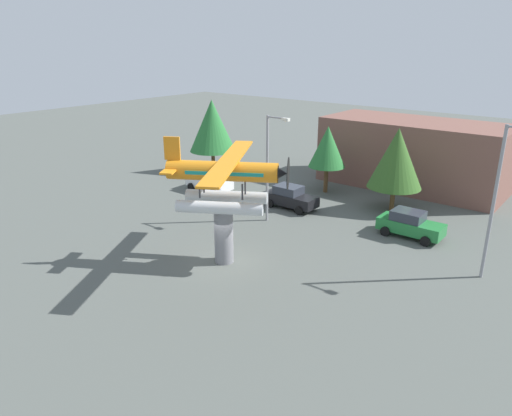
{
  "coord_description": "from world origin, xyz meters",
  "views": [
    {
      "loc": [
        17.36,
        -18.8,
        12.36
      ],
      "look_at": [
        0.0,
        3.0,
        2.52
      ],
      "focal_mm": 33.46,
      "sensor_mm": 36.0,
      "label": 1
    }
  ],
  "objects_px": {
    "car_mid_black": "(290,197)",
    "car_far_green": "(410,224)",
    "display_pedestal": "(224,235)",
    "car_near_white": "(209,181)",
    "floatplane_monument": "(225,180)",
    "streetlight_secondary": "(499,194)",
    "streetlight_primary": "(270,161)",
    "tree_center_back": "(396,158)",
    "storefront_building": "(414,154)",
    "tree_east": "(327,147)",
    "tree_west": "(212,126)"
  },
  "relations": [
    {
      "from": "display_pedestal",
      "to": "car_far_green",
      "type": "bearing_deg",
      "value": 56.12
    },
    {
      "from": "floatplane_monument",
      "to": "tree_west",
      "type": "xyz_separation_m",
      "value": [
        -14.84,
        14.6,
        -0.51
      ]
    },
    {
      "from": "car_mid_black",
      "to": "car_far_green",
      "type": "bearing_deg",
      "value": 1.26
    },
    {
      "from": "streetlight_primary",
      "to": "tree_east",
      "type": "xyz_separation_m",
      "value": [
        -0.4,
        8.57,
        -0.48
      ]
    },
    {
      "from": "car_far_green",
      "to": "storefront_building",
      "type": "distance_m",
      "value": 12.49
    },
    {
      "from": "tree_west",
      "to": "car_far_green",
      "type": "bearing_deg",
      "value": -10.84
    },
    {
      "from": "tree_west",
      "to": "streetlight_primary",
      "type": "bearing_deg",
      "value": -31.01
    },
    {
      "from": "streetlight_primary",
      "to": "storefront_building",
      "type": "bearing_deg",
      "value": 72.98
    },
    {
      "from": "floatplane_monument",
      "to": "streetlight_secondary",
      "type": "bearing_deg",
      "value": -0.29
    },
    {
      "from": "car_near_white",
      "to": "car_mid_black",
      "type": "distance_m",
      "value": 8.15
    },
    {
      "from": "car_mid_black",
      "to": "tree_east",
      "type": "height_order",
      "value": "tree_east"
    },
    {
      "from": "tree_center_back",
      "to": "streetlight_primary",
      "type": "bearing_deg",
      "value": -128.21
    },
    {
      "from": "car_mid_black",
      "to": "floatplane_monument",
      "type": "bearing_deg",
      "value": -76.13
    },
    {
      "from": "car_far_green",
      "to": "tree_center_back",
      "type": "xyz_separation_m",
      "value": [
        -3.02,
        4.14,
        3.22
      ]
    },
    {
      "from": "display_pedestal",
      "to": "car_near_white",
      "type": "height_order",
      "value": "display_pedestal"
    },
    {
      "from": "floatplane_monument",
      "to": "streetlight_primary",
      "type": "xyz_separation_m",
      "value": [
        -2.09,
        6.94,
        -0.61
      ]
    },
    {
      "from": "car_mid_black",
      "to": "streetlight_primary",
      "type": "distance_m",
      "value": 4.85
    },
    {
      "from": "tree_west",
      "to": "tree_center_back",
      "type": "height_order",
      "value": "tree_west"
    },
    {
      "from": "car_near_white",
      "to": "car_far_green",
      "type": "bearing_deg",
      "value": 2.78
    },
    {
      "from": "floatplane_monument",
      "to": "storefront_building",
      "type": "xyz_separation_m",
      "value": [
        2.5,
        21.93,
        -2.13
      ]
    },
    {
      "from": "display_pedestal",
      "to": "streetlight_secondary",
      "type": "relative_size",
      "value": 0.4
    },
    {
      "from": "car_near_white",
      "to": "tree_center_back",
      "type": "xyz_separation_m",
      "value": [
        14.56,
        4.99,
        3.22
      ]
    },
    {
      "from": "display_pedestal",
      "to": "car_mid_black",
      "type": "bearing_deg",
      "value": 103.19
    },
    {
      "from": "streetlight_secondary",
      "to": "tree_center_back",
      "type": "relative_size",
      "value": 1.33
    },
    {
      "from": "storefront_building",
      "to": "tree_east",
      "type": "height_order",
      "value": "storefront_building"
    },
    {
      "from": "car_far_green",
      "to": "streetlight_primary",
      "type": "height_order",
      "value": "streetlight_primary"
    },
    {
      "from": "car_far_green",
      "to": "tree_center_back",
      "type": "bearing_deg",
      "value": 126.16
    },
    {
      "from": "storefront_building",
      "to": "tree_west",
      "type": "xyz_separation_m",
      "value": [
        -17.34,
        -7.33,
        1.62
      ]
    },
    {
      "from": "display_pedestal",
      "to": "streetlight_secondary",
      "type": "distance_m",
      "value": 14.93
    },
    {
      "from": "floatplane_monument",
      "to": "streetlight_secondary",
      "type": "relative_size",
      "value": 1.13
    },
    {
      "from": "car_far_green",
      "to": "tree_east",
      "type": "relative_size",
      "value": 0.74
    },
    {
      "from": "display_pedestal",
      "to": "streetlight_primary",
      "type": "relative_size",
      "value": 0.44
    },
    {
      "from": "car_mid_black",
      "to": "car_near_white",
      "type": "bearing_deg",
      "value": -175.45
    },
    {
      "from": "streetlight_secondary",
      "to": "tree_center_back",
      "type": "height_order",
      "value": "streetlight_secondary"
    },
    {
      "from": "storefront_building",
      "to": "display_pedestal",
      "type": "bearing_deg",
      "value": -96.77
    },
    {
      "from": "car_near_white",
      "to": "streetlight_primary",
      "type": "distance_m",
      "value": 9.63
    },
    {
      "from": "car_mid_black",
      "to": "storefront_building",
      "type": "height_order",
      "value": "storefront_building"
    },
    {
      "from": "car_mid_black",
      "to": "car_far_green",
      "type": "distance_m",
      "value": 9.46
    },
    {
      "from": "car_near_white",
      "to": "car_far_green",
      "type": "xyz_separation_m",
      "value": [
        17.59,
        0.85,
        0.0
      ]
    },
    {
      "from": "display_pedestal",
      "to": "streetlight_primary",
      "type": "height_order",
      "value": "streetlight_primary"
    },
    {
      "from": "car_near_white",
      "to": "car_mid_black",
      "type": "height_order",
      "value": "same"
    },
    {
      "from": "floatplane_monument",
      "to": "display_pedestal",
      "type": "bearing_deg",
      "value": 180.0
    },
    {
      "from": "streetlight_primary",
      "to": "car_far_green",
      "type": "bearing_deg",
      "value": 21.15
    },
    {
      "from": "tree_east",
      "to": "tree_center_back",
      "type": "bearing_deg",
      "value": -8.3
    },
    {
      "from": "car_near_white",
      "to": "storefront_building",
      "type": "xyz_separation_m",
      "value": [
        13.15,
        12.35,
        2.03
      ]
    },
    {
      "from": "car_mid_black",
      "to": "tree_east",
      "type": "relative_size",
      "value": 0.74
    },
    {
      "from": "car_mid_black",
      "to": "tree_center_back",
      "type": "distance_m",
      "value": 8.41
    },
    {
      "from": "tree_east",
      "to": "car_near_white",
      "type": "bearing_deg",
      "value": -143.99
    },
    {
      "from": "streetlight_primary",
      "to": "car_near_white",
      "type": "bearing_deg",
      "value": 162.86
    },
    {
      "from": "floatplane_monument",
      "to": "car_mid_black",
      "type": "distance_m",
      "value": 11.32
    }
  ]
}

